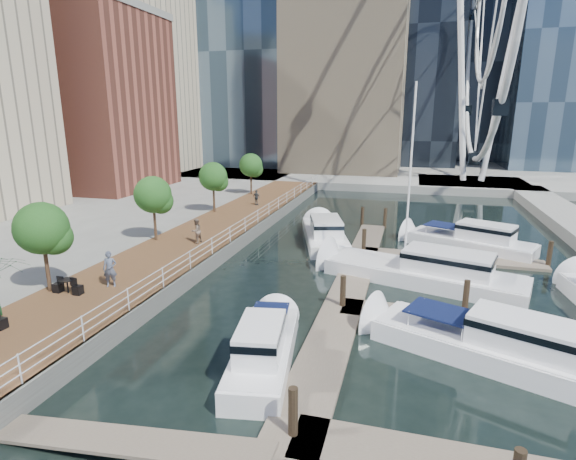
# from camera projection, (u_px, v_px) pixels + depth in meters

# --- Properties ---
(ground) EXTENTS (520.00, 520.00, 0.00)m
(ground) POSITION_uv_depth(u_px,v_px,m) (228.00, 387.00, 16.46)
(ground) COLOR black
(ground) RESTS_ON ground
(boardwalk) EXTENTS (6.00, 60.00, 1.00)m
(boardwalk) POSITION_uv_depth(u_px,v_px,m) (193.00, 245.00, 32.66)
(boardwalk) COLOR brown
(boardwalk) RESTS_ON ground
(seawall) EXTENTS (0.25, 60.00, 1.00)m
(seawall) POSITION_uv_depth(u_px,v_px,m) (232.00, 249.00, 31.89)
(seawall) COLOR #595954
(seawall) RESTS_ON ground
(land_far) EXTENTS (200.00, 114.00, 1.00)m
(land_far) POSITION_uv_depth(u_px,v_px,m) (388.00, 153.00, 111.59)
(land_far) COLOR gray
(land_far) RESTS_ON ground
(pier) EXTENTS (14.00, 12.00, 1.00)m
(pier) POSITION_uv_depth(u_px,v_px,m) (472.00, 185.00, 61.29)
(pier) COLOR gray
(pier) RESTS_ON ground
(railing) EXTENTS (0.10, 60.00, 1.05)m
(railing) POSITION_uv_depth(u_px,v_px,m) (230.00, 235.00, 31.66)
(railing) COLOR white
(railing) RESTS_ON boardwalk
(floating_docks) EXTENTS (16.00, 34.00, 2.60)m
(floating_docks) POSITION_uv_depth(u_px,v_px,m) (442.00, 295.00, 23.61)
(floating_docks) COLOR #6D6051
(floating_docks) RESTS_ON ground
(midrise_condos) EXTENTS (19.00, 67.00, 28.00)m
(midrise_condos) POSITION_uv_depth(u_px,v_px,m) (25.00, 78.00, 46.82)
(midrise_condos) COLOR #BCAD8E
(midrise_condos) RESTS_ON ground
(street_trees) EXTENTS (2.60, 42.60, 4.60)m
(street_trees) POSITION_uv_depth(u_px,v_px,m) (153.00, 195.00, 31.41)
(street_trees) COLOR #3F2B1C
(street_trees) RESTS_ON ground
(yacht_foreground) EXTENTS (10.57, 6.44, 2.15)m
(yacht_foreground) POSITION_uv_depth(u_px,v_px,m) (489.00, 360.00, 18.29)
(yacht_foreground) COLOR white
(yacht_foreground) RESTS_ON ground
(pedestrian_near) EXTENTS (0.82, 0.70, 1.90)m
(pedestrian_near) POSITION_uv_depth(u_px,v_px,m) (110.00, 269.00, 23.28)
(pedestrian_near) COLOR #525A6D
(pedestrian_near) RESTS_ON boardwalk
(pedestrian_mid) EXTENTS (0.90, 1.01, 1.74)m
(pedestrian_mid) POSITION_uv_depth(u_px,v_px,m) (196.00, 231.00, 31.27)
(pedestrian_mid) COLOR #7C6656
(pedestrian_mid) RESTS_ON boardwalk
(pedestrian_far) EXTENTS (0.95, 0.62, 1.50)m
(pedestrian_far) POSITION_uv_depth(u_px,v_px,m) (256.00, 197.00, 44.68)
(pedestrian_far) COLOR #333940
(pedestrian_far) RESTS_ON boardwalk
(moored_yachts) EXTENTS (21.78, 35.35, 11.50)m
(moored_yachts) POSITION_uv_depth(u_px,v_px,m) (432.00, 291.00, 25.55)
(moored_yachts) COLOR white
(moored_yachts) RESTS_ON ground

